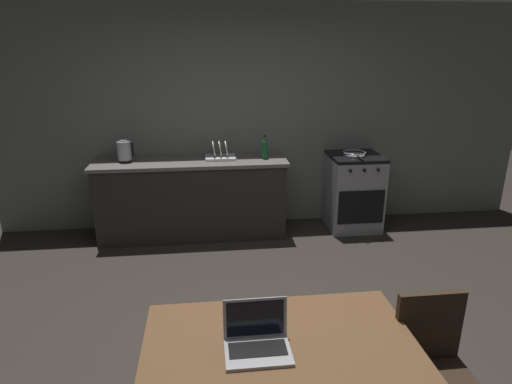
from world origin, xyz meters
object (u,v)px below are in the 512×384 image
stove_oven (353,191)px  dish_rack (220,155)px  dining_table (281,359)px  frying_pan (354,153)px  electric_kettle (124,151)px  chair (434,363)px  bottle (265,147)px  laptop (257,341)px

stove_oven → dish_rack: size_ratio=2.66×
stove_oven → dining_table: bearing=-114.7°
dining_table → frying_pan: bearing=65.5°
electric_kettle → dish_rack: (1.05, 0.00, -0.07)m
stove_oven → frying_pan: bearing=-137.0°
stove_oven → chair: bearing=-100.6°
frying_pan → chair: bearing=-100.1°
bottle → frying_pan: bearing=1.2°
stove_oven → electric_kettle: bearing=179.9°
chair → dish_rack: 3.21m
stove_oven → bottle: 1.24m
stove_oven → chair: size_ratio=1.03×
chair → laptop: size_ratio=2.74×
dining_table → dish_rack: 3.09m
frying_pan → dish_rack: bearing=179.0°
frying_pan → dish_rack: (-1.56, 0.03, 0.02)m
laptop → electric_kettle: electric_kettle is taller
chair → bottle: 3.05m
chair → electric_kettle: 3.69m
chair → electric_kettle: electric_kettle is taller
stove_oven → dining_table: stove_oven is taller
chair → bottle: size_ratio=3.22×
laptop → frying_pan: 3.39m
dining_table → electric_kettle: 3.32m
stove_oven → electric_kettle: (-2.64, 0.00, 0.57)m
electric_kettle → frying_pan: bearing=-0.6°
electric_kettle → dish_rack: 1.05m
frying_pan → laptop: bearing=-116.4°
dining_table → chair: size_ratio=1.57×
dining_table → bottle: 3.06m
stove_oven → chair: stove_oven is taller
stove_oven → frying_pan: frying_pan is taller
stove_oven → dish_rack: dish_rack is taller
stove_oven → frying_pan: size_ratio=2.06×
electric_kettle → frying_pan: size_ratio=0.55×
chair → bottle: bottle is taller
laptop → frying_pan: size_ratio=0.73×
stove_oven → electric_kettle: electric_kettle is taller
frying_pan → dining_table: bearing=-114.5°
dining_table → chair: bearing=3.7°
electric_kettle → frying_pan: electric_kettle is taller
bottle → laptop: bearing=-98.4°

